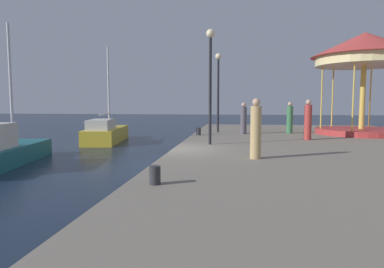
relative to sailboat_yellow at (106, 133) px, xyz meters
name	(u,v)px	position (x,y,z in m)	size (l,w,h in m)	color
ground_plane	(173,169)	(5.92, -8.21, -0.61)	(120.00, 120.00, 0.00)	#162338
quay_dock	(346,162)	(12.23, -8.21, -0.21)	(12.62, 29.40, 0.80)	gray
sailboat_yellow	(106,133)	(0.00, 0.00, 0.00)	(2.67, 5.89, 6.18)	gold
carousel	(364,58)	(15.16, -1.05, 4.33)	(5.62, 5.62, 5.53)	#B23333
lamp_post_near_edge	(210,67)	(7.22, -6.74, 3.38)	(0.36, 0.36, 4.73)	black
lamp_post_mid_promenade	(218,79)	(7.23, -0.86, 3.30)	(0.36, 0.36, 4.58)	black
bollard_north	(199,131)	(6.30, -2.80, 0.39)	(0.24, 0.24, 0.40)	#2D2D33
bollard_center	(155,175)	(6.59, -13.92, 0.39)	(0.24, 0.24, 0.40)	#2D2D33
person_by_the_water	(244,119)	(8.70, -1.72, 1.01)	(0.34, 0.34, 1.74)	#514C56
person_mid_promenade	(308,121)	(11.63, -4.40, 1.08)	(0.34, 0.34, 1.88)	#B23833
person_near_carousel	(290,119)	(11.32, -0.93, 1.03)	(0.34, 0.34, 1.79)	#387247
person_far_corner	(256,130)	(8.90, -10.21, 1.08)	(0.34, 0.34, 1.88)	tan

